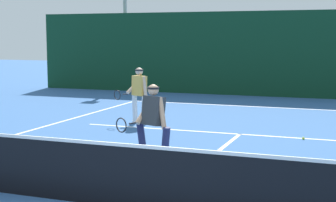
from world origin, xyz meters
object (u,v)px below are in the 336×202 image
tennis_ball_extra (303,138)px  tennis_ball (82,162)px  player_near (153,121)px  player_far (139,93)px

tennis_ball_extra → tennis_ball: bearing=-134.1°
player_near → player_far: 5.01m
player_near → player_far: bearing=-41.4°
player_near → tennis_ball: size_ratio=24.50×
player_near → tennis_ball_extra: player_near is taller
player_far → tennis_ball: bearing=125.5°
player_near → player_far: player_far is taller
player_near → tennis_ball: (-1.41, -0.33, -0.85)m
player_near → tennis_ball: bearing=35.1°
player_near → player_far: size_ratio=0.99×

